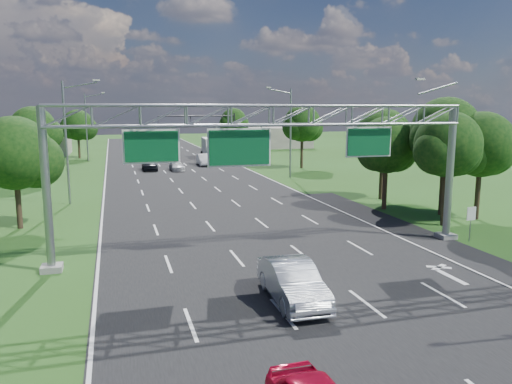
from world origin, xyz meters
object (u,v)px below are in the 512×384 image
object	(u,v)px
regulatory_sign	(471,217)
traffic_signal	(213,125)
silver_sedan	(292,282)
sign_gantry	(273,127)
box_truck	(212,149)

from	to	relation	value
regulatory_sign	traffic_signal	world-z (taller)	traffic_signal
traffic_signal	silver_sedan	xyz separation A→B (m)	(-8.48, -59.86, -4.33)
traffic_signal	sign_gantry	bearing A→B (deg)	-97.68
sign_gantry	silver_sedan	distance (m)	9.24
box_truck	traffic_signal	bearing A→B (deg)	78.93
regulatory_sign	box_truck	bearing A→B (deg)	95.83
regulatory_sign	silver_sedan	distance (m)	14.63
traffic_signal	silver_sedan	distance (m)	60.61
traffic_signal	box_truck	size ratio (longest dim) A/B	1.43
regulatory_sign	traffic_signal	distance (m)	54.37
sign_gantry	box_truck	xyz separation A→B (m)	(6.73, 51.35, -5.36)
regulatory_sign	silver_sedan	bearing A→B (deg)	-156.46
box_truck	sign_gantry	bearing A→B (deg)	-94.22
sign_gantry	traffic_signal	xyz separation A→B (m)	(7.15, 53.00, -1.72)
regulatory_sign	silver_sedan	world-z (taller)	regulatory_sign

